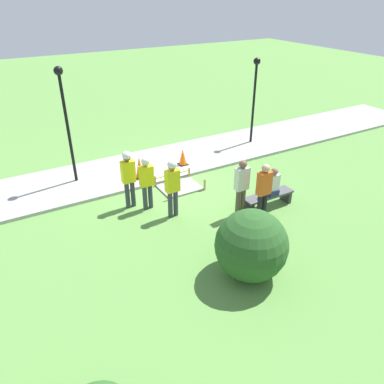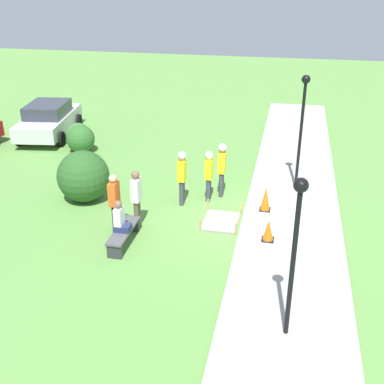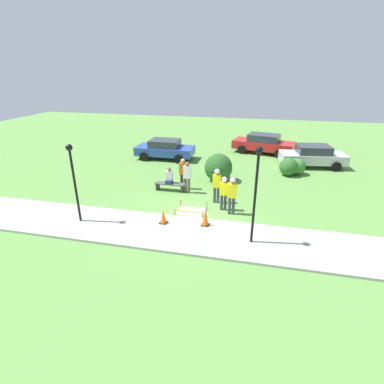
{
  "view_description": "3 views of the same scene",
  "coord_description": "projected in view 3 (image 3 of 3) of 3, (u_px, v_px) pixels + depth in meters",
  "views": [
    {
      "loc": [
        4.98,
        10.48,
        6.0
      ],
      "look_at": [
        0.2,
        2.18,
        0.71
      ],
      "focal_mm": 35.0,
      "sensor_mm": 36.0,
      "label": 1
    },
    {
      "loc": [
        -12.83,
        -1.16,
        6.91
      ],
      "look_at": [
        -0.73,
        1.4,
        1.17
      ],
      "focal_mm": 45.0,
      "sensor_mm": 36.0,
      "label": 2
    },
    {
      "loc": [
        2.68,
        -11.88,
        6.42
      ],
      "look_at": [
        -0.28,
        1.07,
        0.87
      ],
      "focal_mm": 28.0,
      "sensor_mm": 36.0,
      "label": 3
    }
  ],
  "objects": [
    {
      "name": "person_seated_on_bench",
      "position": [
        169.0,
        177.0,
        16.62
      ],
      "size": [
        0.36,
        0.44,
        0.89
      ],
      "color": "navy",
      "rests_on": "park_bench"
    },
    {
      "name": "parked_car_red",
      "position": [
        263.0,
        143.0,
        23.95
      ],
      "size": [
        5.02,
        2.85,
        1.53
      ],
      "rotation": [
        0.0,
        0.0,
        -0.23
      ],
      "color": "red",
      "rests_on": "ground_plane"
    },
    {
      "name": "sidewalk",
      "position": [
        185.0,
        234.0,
        12.39
      ],
      "size": [
        28.0,
        2.9,
        0.1
      ],
      "color": "#9E9E99",
      "rests_on": "ground_plane"
    },
    {
      "name": "shrub_rounded_mid",
      "position": [
        289.0,
        167.0,
        19.03
      ],
      "size": [
        1.15,
        1.15,
        1.15
      ],
      "color": "#2D6028",
      "rests_on": "ground_plane"
    },
    {
      "name": "worker_trainee",
      "position": [
        232.0,
        192.0,
        13.76
      ],
      "size": [
        0.4,
        0.27,
        1.84
      ],
      "color": "#383D47",
      "rests_on": "ground_plane"
    },
    {
      "name": "worker_supervisor",
      "position": [
        217.0,
        183.0,
        14.98
      ],
      "size": [
        0.4,
        0.26,
        1.81
      ],
      "color": "#383D47",
      "rests_on": "ground_plane"
    },
    {
      "name": "lamppost_far",
      "position": [
        73.0,
        171.0,
        12.48
      ],
      "size": [
        0.28,
        0.28,
        3.47
      ],
      "color": "black",
      "rests_on": "sidewalk"
    },
    {
      "name": "bystander_in_gray_shirt",
      "position": [
        187.0,
        175.0,
        16.2
      ],
      "size": [
        0.4,
        0.23,
        1.77
      ],
      "color": "brown",
      "rests_on": "ground_plane"
    },
    {
      "name": "shrub_rounded_near",
      "position": [
        218.0,
        168.0,
        18.01
      ],
      "size": [
        1.68,
        1.68,
        1.68
      ],
      "color": "#285623",
      "rests_on": "ground_plane"
    },
    {
      "name": "bystander_in_orange_shirt",
      "position": [
        183.0,
        172.0,
        16.76
      ],
      "size": [
        0.4,
        0.23,
        1.78
      ],
      "color": "black",
      "rests_on": "ground_plane"
    },
    {
      "name": "ground_plane",
      "position": [
        193.0,
        219.0,
        13.72
      ],
      "size": [
        60.0,
        60.0,
        0.0
      ],
      "primitive_type": "plane",
      "color": "#5B8E42"
    },
    {
      "name": "parked_car_blue",
      "position": [
        165.0,
        149.0,
        22.49
      ],
      "size": [
        4.3,
        2.14,
        1.45
      ],
      "rotation": [
        0.0,
        0.0,
        0.0
      ],
      "color": "#28479E",
      "rests_on": "ground_plane"
    },
    {
      "name": "traffic_cone_near_patch",
      "position": [
        163.0,
        217.0,
        13.05
      ],
      "size": [
        0.34,
        0.34,
        0.62
      ],
      "color": "black",
      "rests_on": "sidewalk"
    },
    {
      "name": "parked_car_silver",
      "position": [
        313.0,
        156.0,
        20.64
      ],
      "size": [
        4.52,
        2.53,
        1.51
      ],
      "rotation": [
        0.0,
        0.0,
        0.15
      ],
      "color": "#BCBCC1",
      "rests_on": "ground_plane"
    },
    {
      "name": "wet_concrete_patch",
      "position": [
        191.0,
        212.0,
        14.3
      ],
      "size": [
        1.37,
        1.1,
        0.39
      ],
      "color": "gray",
      "rests_on": "ground_plane"
    },
    {
      "name": "shrub_rounded_far",
      "position": [
        297.0,
        166.0,
        19.24
      ],
      "size": [
        1.06,
        1.06,
        1.06
      ],
      "color": "#387033",
      "rests_on": "ground_plane"
    },
    {
      "name": "lamppost_near",
      "position": [
        256.0,
        182.0,
        10.79
      ],
      "size": [
        0.28,
        0.28,
        3.82
      ],
      "color": "black",
      "rests_on": "sidewalk"
    },
    {
      "name": "worker_assistant",
      "position": [
        224.0,
        191.0,
        14.21
      ],
      "size": [
        0.4,
        0.25,
        1.7
      ],
      "color": "#383D47",
      "rests_on": "ground_plane"
    },
    {
      "name": "traffic_cone_far_patch",
      "position": [
        205.0,
        217.0,
        12.83
      ],
      "size": [
        0.34,
        0.34,
        0.78
      ],
      "color": "black",
      "rests_on": "sidewalk"
    },
    {
      "name": "park_bench",
      "position": [
        170.0,
        185.0,
        16.74
      ],
      "size": [
        1.67,
        0.44,
        0.45
      ],
      "color": "#2D2D33",
      "rests_on": "ground_plane"
    }
  ]
}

